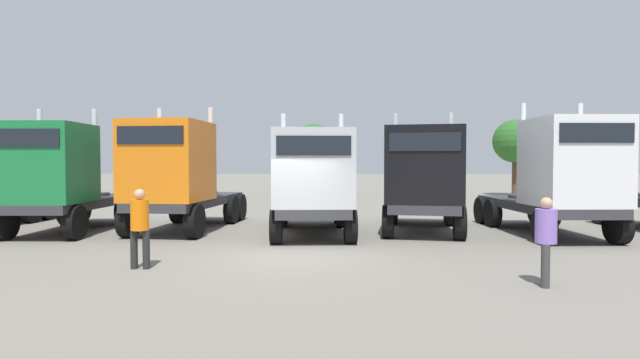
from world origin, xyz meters
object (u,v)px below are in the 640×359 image
(semi_truck_silver, at_px, (313,183))
(semi_truck_white, at_px, (561,177))
(semi_truck_orange, at_px, (176,175))
(semi_truck_black, at_px, (423,178))
(semi_truck_green, at_px, (59,178))
(visitor_in_hivis, at_px, (140,222))
(visitor_with_camera, at_px, (546,235))

(semi_truck_silver, xyz_separation_m, semi_truck_white, (7.86, 0.29, 0.19))
(semi_truck_orange, distance_m, semi_truck_white, 12.61)
(semi_truck_orange, distance_m, semi_truck_black, 8.38)
(semi_truck_green, relative_size, visitor_in_hivis, 3.46)
(semi_truck_white, distance_m, visitor_with_camera, 6.96)
(semi_truck_orange, height_order, visitor_in_hivis, semi_truck_orange)
(visitor_with_camera, bearing_deg, semi_truck_green, -4.17)
(semi_truck_green, distance_m, semi_truck_white, 16.35)
(visitor_with_camera, bearing_deg, semi_truck_black, -59.14)
(semi_truck_silver, relative_size, semi_truck_black, 1.01)
(visitor_in_hivis, bearing_deg, semi_truck_orange, 11.35)
(semi_truck_green, bearing_deg, semi_truck_white, 87.60)
(semi_truck_white, xyz_separation_m, visitor_with_camera, (-2.96, -6.23, -0.94))
(visitor_in_hivis, distance_m, visitor_with_camera, 8.58)
(semi_truck_silver, bearing_deg, semi_truck_white, 87.38)
(semi_truck_green, distance_m, semi_truck_black, 12.16)
(semi_truck_orange, distance_m, visitor_with_camera, 11.87)
(semi_truck_green, height_order, semi_truck_silver, semi_truck_green)
(semi_truck_orange, relative_size, semi_truck_silver, 1.03)
(semi_truck_green, distance_m, semi_truck_silver, 8.49)
(semi_truck_white, bearing_deg, visitor_with_camera, -29.61)
(visitor_in_hivis, bearing_deg, semi_truck_silver, -36.83)
(semi_truck_black, bearing_deg, visitor_in_hivis, -43.32)
(semi_truck_black, relative_size, semi_truck_white, 0.96)
(semi_truck_black, height_order, semi_truck_white, semi_truck_white)
(semi_truck_white, height_order, visitor_in_hivis, semi_truck_white)
(visitor_in_hivis, relative_size, visitor_with_camera, 1.04)
(semi_truck_orange, bearing_deg, semi_truck_silver, 82.67)
(semi_truck_orange, xyz_separation_m, visitor_in_hivis, (1.13, -5.71, -0.94))
(semi_truck_orange, distance_m, semi_truck_silver, 4.83)
(semi_truck_silver, bearing_deg, semi_truck_orange, -105.79)
(semi_truck_black, xyz_separation_m, visitor_in_hivis, (-7.25, -5.87, -0.84))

